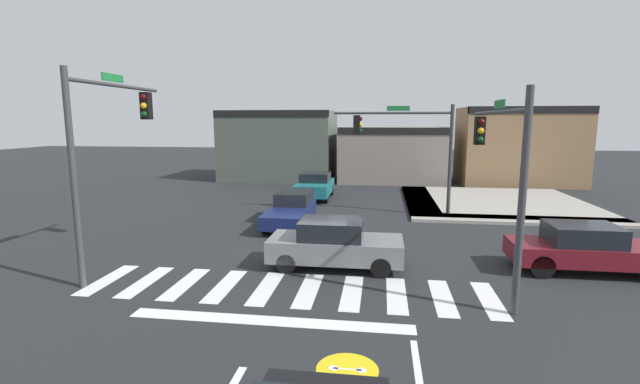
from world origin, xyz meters
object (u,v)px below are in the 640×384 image
at_px(traffic_signal_northeast, 407,138).
at_px(car_gray, 335,244).
at_px(car_navy, 291,209).
at_px(traffic_signal_southeast, 499,153).
at_px(traffic_signal_southwest, 109,134).
at_px(car_maroon, 586,248).
at_px(car_teal, 315,186).

height_order(traffic_signal_northeast, car_gray, traffic_signal_northeast).
bearing_deg(car_gray, car_navy, -65.47).
bearing_deg(car_navy, traffic_signal_southeast, 49.25).
xyz_separation_m(traffic_signal_southwest, car_gray, (6.88, 1.01, -3.49)).
bearing_deg(car_maroon, traffic_signal_northeast, -56.56).
bearing_deg(traffic_signal_southwest, car_teal, -17.78).
xyz_separation_m(traffic_signal_southwest, car_navy, (4.31, 6.65, -3.54)).
distance_m(traffic_signal_southwest, car_teal, 14.64).
relative_size(car_navy, car_gray, 1.06).
bearing_deg(car_teal, car_gray, 11.44).
xyz_separation_m(traffic_signal_southwest, traffic_signal_southeast, (11.59, 0.37, -0.50)).
distance_m(car_teal, car_gray, 12.79).
bearing_deg(car_maroon, car_gray, 4.47).
relative_size(traffic_signal_southwest, car_navy, 1.36).
xyz_separation_m(traffic_signal_southeast, car_maroon, (3.06, 1.25, -3.00)).
xyz_separation_m(car_teal, car_navy, (-0.04, -6.90, -0.07)).
distance_m(traffic_signal_southeast, car_gray, 5.62).
bearing_deg(car_maroon, traffic_signal_southwest, 6.30).
xyz_separation_m(traffic_signal_southwest, car_teal, (4.34, 13.54, -3.46)).
relative_size(traffic_signal_southeast, car_maroon, 1.29).
height_order(traffic_signal_southeast, car_teal, traffic_signal_southeast).
height_order(traffic_signal_southwest, car_gray, traffic_signal_southwest).
height_order(traffic_signal_southwest, car_teal, traffic_signal_southwest).
height_order(traffic_signal_southwest, car_maroon, traffic_signal_southwest).
height_order(traffic_signal_northeast, car_maroon, traffic_signal_northeast).
height_order(traffic_signal_southeast, car_navy, traffic_signal_southeast).
bearing_deg(car_maroon, car_navy, -25.93).
bearing_deg(traffic_signal_southeast, traffic_signal_southwest, 91.83).
height_order(traffic_signal_southwest, traffic_signal_southeast, traffic_signal_southwest).
xyz_separation_m(traffic_signal_northeast, car_navy, (-5.20, -2.76, -3.11)).
xyz_separation_m(traffic_signal_northeast, car_maroon, (5.14, -7.79, -3.07)).
xyz_separation_m(traffic_signal_southeast, car_gray, (-4.71, 0.64, -2.99)).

